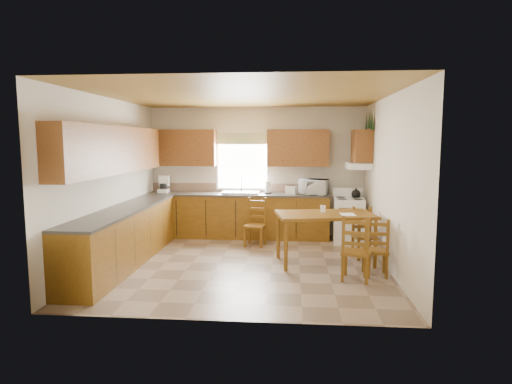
# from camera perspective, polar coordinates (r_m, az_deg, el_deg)

# --- Properties ---
(floor) EXTENTS (4.50, 4.50, 0.00)m
(floor) POSITION_cam_1_polar(r_m,az_deg,el_deg) (7.09, -1.43, -9.55)
(floor) COLOR #88725D
(floor) RESTS_ON ground
(ceiling) EXTENTS (4.50, 4.50, 0.00)m
(ceiling) POSITION_cam_1_polar(r_m,az_deg,el_deg) (6.84, -1.50, 12.72)
(ceiling) COLOR olive
(ceiling) RESTS_ON floor
(wall_left) EXTENTS (4.50, 4.50, 0.00)m
(wall_left) POSITION_cam_1_polar(r_m,az_deg,el_deg) (7.42, -19.01, 1.44)
(wall_left) COLOR beige
(wall_left) RESTS_ON floor
(wall_right) EXTENTS (4.50, 4.50, 0.00)m
(wall_right) POSITION_cam_1_polar(r_m,az_deg,el_deg) (6.96, 17.30, 1.17)
(wall_right) COLOR beige
(wall_right) RESTS_ON floor
(wall_back) EXTENTS (4.50, 4.50, 0.00)m
(wall_back) POSITION_cam_1_polar(r_m,az_deg,el_deg) (9.06, 0.09, 2.72)
(wall_back) COLOR beige
(wall_back) RESTS_ON floor
(wall_front) EXTENTS (4.50, 4.50, 0.00)m
(wall_front) POSITION_cam_1_polar(r_m,az_deg,el_deg) (4.62, -4.51, -1.24)
(wall_front) COLOR beige
(wall_front) RESTS_ON floor
(lower_cab_back) EXTENTS (3.75, 0.60, 0.88)m
(lower_cab_back) POSITION_cam_1_polar(r_m,az_deg,el_deg) (8.92, -2.48, -3.25)
(lower_cab_back) COLOR brown
(lower_cab_back) RESTS_ON floor
(lower_cab_left) EXTENTS (0.60, 3.60, 0.88)m
(lower_cab_left) POSITION_cam_1_polar(r_m,az_deg,el_deg) (7.30, -17.05, -5.79)
(lower_cab_left) COLOR brown
(lower_cab_left) RESTS_ON floor
(counter_back) EXTENTS (3.75, 0.63, 0.04)m
(counter_back) POSITION_cam_1_polar(r_m,az_deg,el_deg) (8.85, -2.50, -0.32)
(counter_back) COLOR #403D38
(counter_back) RESTS_ON lower_cab_back
(counter_left) EXTENTS (0.63, 3.60, 0.04)m
(counter_left) POSITION_cam_1_polar(r_m,az_deg,el_deg) (7.22, -17.17, -2.23)
(counter_left) COLOR #403D38
(counter_left) RESTS_ON lower_cab_left
(backsplash) EXTENTS (3.75, 0.01, 0.18)m
(backsplash) POSITION_cam_1_polar(r_m,az_deg,el_deg) (9.12, -2.27, 0.59)
(backsplash) COLOR #8B6E59
(backsplash) RESTS_ON counter_back
(upper_cab_back_left) EXTENTS (1.41, 0.33, 0.75)m
(upper_cab_back_left) POSITION_cam_1_polar(r_m,az_deg,el_deg) (9.14, -9.77, 5.82)
(upper_cab_back_left) COLOR brown
(upper_cab_back_left) RESTS_ON wall_back
(upper_cab_back_right) EXTENTS (1.25, 0.33, 0.75)m
(upper_cab_back_right) POSITION_cam_1_polar(r_m,az_deg,el_deg) (8.85, 5.60, 5.86)
(upper_cab_back_right) COLOR brown
(upper_cab_back_right) RESTS_ON wall_back
(upper_cab_left) EXTENTS (0.33, 3.60, 0.75)m
(upper_cab_left) POSITION_cam_1_polar(r_m,az_deg,el_deg) (7.19, -18.44, 5.34)
(upper_cab_left) COLOR brown
(upper_cab_left) RESTS_ON wall_left
(upper_cab_stove) EXTENTS (0.33, 0.62, 0.62)m
(upper_cab_stove) POSITION_cam_1_polar(r_m,az_deg,el_deg) (8.52, 13.91, 5.96)
(upper_cab_stove) COLOR brown
(upper_cab_stove) RESTS_ON wall_right
(range_hood) EXTENTS (0.44, 0.62, 0.12)m
(range_hood) POSITION_cam_1_polar(r_m,az_deg,el_deg) (8.52, 13.50, 3.42)
(range_hood) COLOR white
(range_hood) RESTS_ON wall_right
(window_frame) EXTENTS (1.13, 0.02, 1.18)m
(window_frame) POSITION_cam_1_polar(r_m,az_deg,el_deg) (9.05, -1.83, 3.98)
(window_frame) COLOR white
(window_frame) RESTS_ON wall_back
(window_pane) EXTENTS (1.05, 0.01, 1.10)m
(window_pane) POSITION_cam_1_polar(r_m,az_deg,el_deg) (9.05, -1.83, 3.97)
(window_pane) COLOR white
(window_pane) RESTS_ON wall_back
(window_valance) EXTENTS (1.19, 0.01, 0.24)m
(window_valance) POSITION_cam_1_polar(r_m,az_deg,el_deg) (9.01, -1.86, 7.14)
(window_valance) COLOR #577A38
(window_valance) RESTS_ON wall_back
(sink_basin) EXTENTS (0.75, 0.45, 0.04)m
(sink_basin) POSITION_cam_1_polar(r_m,az_deg,el_deg) (8.83, -2.01, -0.06)
(sink_basin) COLOR silver
(sink_basin) RESTS_ON counter_back
(pine_decal_a) EXTENTS (0.22, 0.22, 0.36)m
(pine_decal_a) POSITION_cam_1_polar(r_m,az_deg,el_deg) (8.23, 15.26, 9.24)
(pine_decal_a) COLOR #19401F
(pine_decal_a) RESTS_ON wall_right
(pine_decal_b) EXTENTS (0.22, 0.22, 0.36)m
(pine_decal_b) POSITION_cam_1_polar(r_m,az_deg,el_deg) (8.55, 14.88, 9.42)
(pine_decal_b) COLOR #19401F
(pine_decal_b) RESTS_ON wall_right
(pine_decal_c) EXTENTS (0.22, 0.22, 0.36)m
(pine_decal_c) POSITION_cam_1_polar(r_m,az_deg,el_deg) (8.86, 14.51, 9.08)
(pine_decal_c) COLOR #19401F
(pine_decal_c) RESTS_ON wall_right
(stove) EXTENTS (0.62, 0.64, 0.86)m
(stove) POSITION_cam_1_polar(r_m,az_deg,el_deg) (8.62, 12.25, -3.80)
(stove) COLOR white
(stove) RESTS_ON floor
(coffeemaker) EXTENTS (0.20, 0.23, 0.31)m
(coffeemaker) POSITION_cam_1_polar(r_m,az_deg,el_deg) (9.20, -12.23, 0.92)
(coffeemaker) COLOR white
(coffeemaker) RESTS_ON counter_back
(paper_towel) EXTENTS (0.13, 0.13, 0.26)m
(paper_towel) POSITION_cam_1_polar(r_m,az_deg,el_deg) (8.82, 1.58, 0.64)
(paper_towel) COLOR white
(paper_towel) RESTS_ON counter_back
(toaster) EXTENTS (0.23, 0.18, 0.17)m
(toaster) POSITION_cam_1_polar(r_m,az_deg,el_deg) (8.74, 4.67, 0.27)
(toaster) COLOR white
(toaster) RESTS_ON counter_back
(microwave) EXTENTS (0.60, 0.50, 0.31)m
(microwave) POSITION_cam_1_polar(r_m,az_deg,el_deg) (8.72, 7.72, 0.69)
(microwave) COLOR white
(microwave) RESTS_ON counter_back
(dining_table) EXTENTS (1.68, 1.15, 0.83)m
(dining_table) POSITION_cam_1_polar(r_m,az_deg,el_deg) (7.13, 9.15, -6.10)
(dining_table) COLOR brown
(dining_table) RESTS_ON floor
(chair_near_left) EXTENTS (0.48, 0.47, 0.94)m
(chair_near_left) POSITION_cam_1_polar(r_m,az_deg,el_deg) (6.35, 13.26, -7.27)
(chair_near_left) COLOR brown
(chair_near_left) RESTS_ON floor
(chair_near_right) EXTENTS (0.39, 0.37, 0.87)m
(chair_near_right) POSITION_cam_1_polar(r_m,az_deg,el_deg) (6.64, 15.61, -7.05)
(chair_near_right) COLOR brown
(chair_near_right) RESTS_ON floor
(chair_far_left) EXTENTS (0.44, 0.43, 0.91)m
(chair_far_left) POSITION_cam_1_polar(r_m,az_deg,el_deg) (8.16, -0.12, -4.09)
(chair_far_left) COLOR brown
(chair_far_left) RESTS_ON floor
(chair_far_right) EXTENTS (0.43, 0.41, 0.87)m
(chair_far_right) POSITION_cam_1_polar(r_m,az_deg,el_deg) (7.55, 14.26, -5.35)
(chair_far_right) COLOR brown
(chair_far_right) RESTS_ON floor
(table_paper) EXTENTS (0.25, 0.31, 0.00)m
(table_paper) POSITION_cam_1_polar(r_m,az_deg,el_deg) (7.02, 12.14, -2.93)
(table_paper) COLOR white
(table_paper) RESTS_ON dining_table
(table_card) EXTENTS (0.09, 0.06, 0.12)m
(table_card) POSITION_cam_1_polar(r_m,az_deg,el_deg) (7.14, 8.90, -2.22)
(table_card) COLOR white
(table_card) RESTS_ON dining_table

